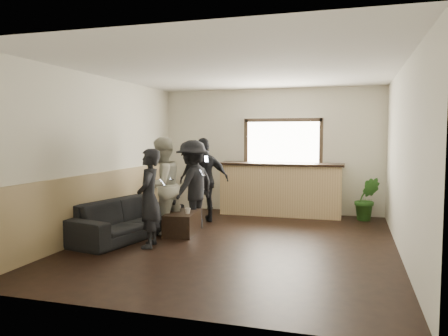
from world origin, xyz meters
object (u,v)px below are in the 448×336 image
(coffee_table, at_px, (182,223))
(person_c, at_px, (193,185))
(person_d, at_px, (204,180))
(cup_a, at_px, (178,207))
(sofa, at_px, (127,219))
(potted_plant, at_px, (367,199))
(cup_b, at_px, (188,211))
(person_a, at_px, (149,198))
(person_b, at_px, (162,186))
(bar_counter, at_px, (281,186))

(coffee_table, height_order, person_c, person_c)
(person_d, bearing_deg, person_c, 63.16)
(cup_a, height_order, person_d, person_d)
(sofa, xyz_separation_m, potted_plant, (4.00, 2.70, 0.12))
(sofa, distance_m, cup_b, 1.04)
(sofa, distance_m, coffee_table, 0.96)
(cup_a, height_order, person_a, person_a)
(person_d, bearing_deg, person_b, 43.74)
(potted_plant, height_order, person_b, person_b)
(sofa, distance_m, cup_a, 0.94)
(cup_a, distance_m, person_a, 1.19)
(person_c, xyz_separation_m, person_d, (-0.03, 0.74, 0.02))
(cup_a, xyz_separation_m, person_d, (0.18, 1.00, 0.41))
(coffee_table, xyz_separation_m, cup_a, (-0.16, 0.17, 0.25))
(person_b, relative_size, person_c, 1.03)
(bar_counter, height_order, sofa, bar_counter)
(cup_a, xyz_separation_m, potted_plant, (3.35, 2.04, 0.01))
(bar_counter, height_order, coffee_table, bar_counter)
(coffee_table, xyz_separation_m, person_d, (0.02, 1.17, 0.66))
(cup_a, bearing_deg, person_b, -131.43)
(person_a, bearing_deg, bar_counter, 139.90)
(bar_counter, distance_m, person_d, 1.82)
(person_b, xyz_separation_m, person_d, (0.38, 1.23, -0.01))
(cup_a, relative_size, cup_b, 1.15)
(sofa, bearing_deg, person_a, -114.10)
(coffee_table, height_order, person_b, person_b)
(bar_counter, height_order, cup_b, bar_counter)
(bar_counter, distance_m, cup_b, 2.77)
(cup_b, bearing_deg, sofa, -158.58)
(coffee_table, height_order, person_d, person_d)
(cup_b, distance_m, person_d, 1.36)
(coffee_table, distance_m, potted_plant, 3.89)
(cup_b, height_order, person_c, person_c)
(person_d, bearing_deg, cup_b, 66.81)
(cup_b, bearing_deg, person_a, -110.13)
(person_b, bearing_deg, person_d, -176.97)
(cup_a, relative_size, potted_plant, 0.14)
(sofa, bearing_deg, person_b, -33.69)
(coffee_table, distance_m, person_d, 1.34)
(coffee_table, distance_m, cup_a, 0.34)
(sofa, relative_size, cup_a, 18.12)
(cup_a, distance_m, person_d, 1.09)
(person_d, bearing_deg, coffee_table, 60.02)
(person_a, height_order, person_d, person_d)
(bar_counter, bearing_deg, potted_plant, -4.50)
(cup_b, xyz_separation_m, person_c, (-0.10, 0.55, 0.39))
(potted_plant, relative_size, person_a, 0.58)
(cup_b, distance_m, potted_plant, 3.83)
(bar_counter, distance_m, person_b, 2.99)
(coffee_table, distance_m, person_b, 0.76)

